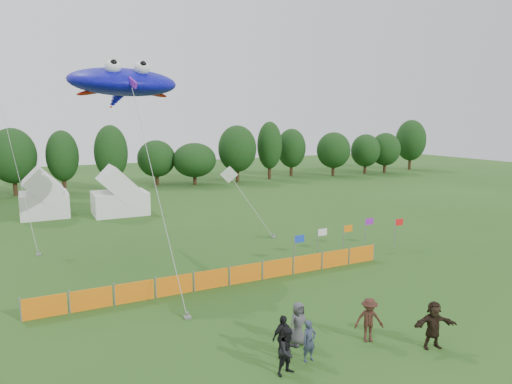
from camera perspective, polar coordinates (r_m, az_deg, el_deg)
name	(u,v)px	position (r m, az deg, el deg)	size (l,w,h in m)	color
ground	(322,339)	(19.62, 8.27, -17.75)	(160.00, 160.00, 0.00)	#234C16
treeline	(131,156)	(60.54, -15.37, 4.37)	(104.57, 8.78, 8.36)	#382314
tent_left	(44,197)	(45.86, -25.00, -0.54)	(4.12, 4.12, 3.64)	white
tent_right	(120,196)	(44.52, -16.67, -0.44)	(4.91, 3.93, 3.47)	white
barrier_fence	(229,276)	(24.89, -3.43, -10.47)	(19.90, 0.06, 1.00)	orange
flag_row	(348,234)	(30.62, 11.38, -5.23)	(8.73, 0.80, 2.16)	gray
spectator_a	(309,341)	(17.71, 6.67, -18.01)	(0.57, 0.37, 1.56)	#2D354B
spectator_b	(289,351)	(16.84, 4.09, -19.21)	(0.83, 0.65, 1.71)	black
spectator_c	(369,320)	(19.44, 13.94, -15.26)	(1.17, 0.67, 1.81)	#3A1E17
spectator_d	(283,337)	(17.79, 3.35, -17.63)	(0.98, 0.41, 1.67)	black
spectator_e	(298,323)	(18.80, 5.30, -16.02)	(0.84, 0.55, 1.73)	#434347
spectator_f	(433,325)	(19.65, 21.30, -15.22)	(1.75, 0.56, 1.88)	black
stingray_kite	(123,83)	(29.88, -16.31, 12.95)	(7.35, 19.10, 12.23)	#0E0DC1
small_kite_white	(238,187)	(35.97, -2.27, 0.63)	(2.76, 4.31, 5.18)	white
small_kite_dark	(7,129)	(37.49, -28.70, 6.93)	(3.07, 9.83, 15.37)	black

